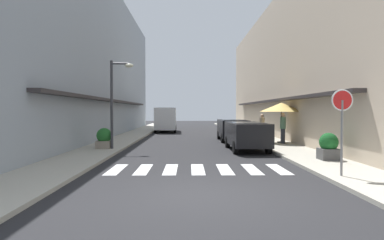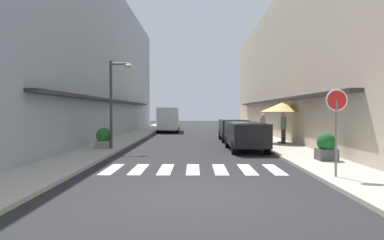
{
  "view_description": "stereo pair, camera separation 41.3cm",
  "coord_description": "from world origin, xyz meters",
  "px_view_note": "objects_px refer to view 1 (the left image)",
  "views": [
    {
      "loc": [
        -0.33,
        -8.09,
        2.06
      ],
      "look_at": [
        -0.11,
        11.6,
        1.52
      ],
      "focal_mm": 31.23,
      "sensor_mm": 36.0,
      "label": 1
    },
    {
      "loc": [
        0.09,
        -8.09,
        2.06
      ],
      "look_at": [
        -0.11,
        11.6,
        1.52
      ],
      "focal_mm": 31.23,
      "sensor_mm": 36.0,
      "label": 2
    }
  ],
  "objects_px": {
    "delivery_van": "(166,118)",
    "cafe_umbrella": "(281,107)",
    "planter_corner": "(329,146)",
    "pedestrian_walking_far": "(283,127)",
    "round_street_sign": "(342,110)",
    "street_lamp": "(116,94)",
    "parked_car_mid": "(232,128)",
    "planter_midblock": "(104,138)",
    "pedestrian_walking_near": "(262,127)",
    "parked_car_near": "(247,133)"
  },
  "relations": [
    {
      "from": "pedestrian_walking_far",
      "to": "delivery_van",
      "type": "bearing_deg",
      "value": 120.85
    },
    {
      "from": "pedestrian_walking_near",
      "to": "pedestrian_walking_far",
      "type": "xyz_separation_m",
      "value": [
        0.88,
        -1.69,
        0.05
      ]
    },
    {
      "from": "planter_midblock",
      "to": "pedestrian_walking_near",
      "type": "relative_size",
      "value": 0.6
    },
    {
      "from": "pedestrian_walking_near",
      "to": "parked_car_mid",
      "type": "bearing_deg",
      "value": -87.9
    },
    {
      "from": "planter_corner",
      "to": "pedestrian_walking_far",
      "type": "relative_size",
      "value": 0.59
    },
    {
      "from": "parked_car_near",
      "to": "pedestrian_walking_far",
      "type": "distance_m",
      "value": 3.67
    },
    {
      "from": "cafe_umbrella",
      "to": "parked_car_mid",
      "type": "bearing_deg",
      "value": 136.75
    },
    {
      "from": "parked_car_near",
      "to": "planter_corner",
      "type": "xyz_separation_m",
      "value": [
        2.56,
        -4.06,
        -0.28
      ]
    },
    {
      "from": "parked_car_mid",
      "to": "street_lamp",
      "type": "distance_m",
      "value": 9.02
    },
    {
      "from": "pedestrian_walking_near",
      "to": "delivery_van",
      "type": "bearing_deg",
      "value": -108.58
    },
    {
      "from": "pedestrian_walking_near",
      "to": "parked_car_near",
      "type": "bearing_deg",
      "value": 17.34
    },
    {
      "from": "street_lamp",
      "to": "cafe_umbrella",
      "type": "xyz_separation_m",
      "value": [
        9.39,
        3.17,
        -0.66
      ]
    },
    {
      "from": "parked_car_mid",
      "to": "pedestrian_walking_near",
      "type": "xyz_separation_m",
      "value": [
        1.74,
        -1.33,
        0.12
      ]
    },
    {
      "from": "street_lamp",
      "to": "pedestrian_walking_far",
      "type": "bearing_deg",
      "value": 15.85
    },
    {
      "from": "round_street_sign",
      "to": "street_lamp",
      "type": "xyz_separation_m",
      "value": [
        -8.28,
        7.27,
        0.84
      ]
    },
    {
      "from": "delivery_van",
      "to": "round_street_sign",
      "type": "relative_size",
      "value": 2.11
    },
    {
      "from": "parked_car_mid",
      "to": "planter_midblock",
      "type": "distance_m",
      "value": 9.19
    },
    {
      "from": "cafe_umbrella",
      "to": "planter_corner",
      "type": "relative_size",
      "value": 2.44
    },
    {
      "from": "delivery_van",
      "to": "pedestrian_walking_far",
      "type": "bearing_deg",
      "value": -58.66
    },
    {
      "from": "parked_car_mid",
      "to": "planter_midblock",
      "type": "relative_size",
      "value": 3.88
    },
    {
      "from": "planter_corner",
      "to": "pedestrian_walking_far",
      "type": "xyz_separation_m",
      "value": [
        0.06,
        6.63,
        0.44
      ]
    },
    {
      "from": "parked_car_near",
      "to": "delivery_van",
      "type": "xyz_separation_m",
      "value": [
        -5.22,
        15.44,
        0.48
      ]
    },
    {
      "from": "parked_car_near",
      "to": "round_street_sign",
      "type": "relative_size",
      "value": 1.67
    },
    {
      "from": "delivery_van",
      "to": "pedestrian_walking_far",
      "type": "distance_m",
      "value": 15.08
    },
    {
      "from": "cafe_umbrella",
      "to": "planter_corner",
      "type": "xyz_separation_m",
      "value": [
        -0.1,
        -7.14,
        -1.63
      ]
    },
    {
      "from": "parked_car_mid",
      "to": "round_street_sign",
      "type": "distance_m",
      "value": 13.08
    },
    {
      "from": "parked_car_near",
      "to": "cafe_umbrella",
      "type": "xyz_separation_m",
      "value": [
        2.66,
        3.08,
        1.36
      ]
    },
    {
      "from": "parked_car_near",
      "to": "street_lamp",
      "type": "height_order",
      "value": "street_lamp"
    },
    {
      "from": "parked_car_mid",
      "to": "pedestrian_walking_far",
      "type": "height_order",
      "value": "pedestrian_walking_far"
    },
    {
      "from": "planter_midblock",
      "to": "parked_car_mid",
      "type": "bearing_deg",
      "value": 36.32
    },
    {
      "from": "parked_car_near",
      "to": "pedestrian_walking_far",
      "type": "relative_size",
      "value": 2.38
    },
    {
      "from": "parked_car_near",
      "to": "round_street_sign",
      "type": "height_order",
      "value": "round_street_sign"
    },
    {
      "from": "parked_car_near",
      "to": "parked_car_mid",
      "type": "relative_size",
      "value": 1.06
    },
    {
      "from": "pedestrian_walking_far",
      "to": "round_street_sign",
      "type": "bearing_deg",
      "value": -96.62
    },
    {
      "from": "planter_corner",
      "to": "pedestrian_walking_far",
      "type": "distance_m",
      "value": 6.64
    },
    {
      "from": "round_street_sign",
      "to": "planter_corner",
      "type": "distance_m",
      "value": 3.74
    },
    {
      "from": "round_street_sign",
      "to": "planter_midblock",
      "type": "distance_m",
      "value": 11.77
    },
    {
      "from": "cafe_umbrella",
      "to": "pedestrian_walking_near",
      "type": "bearing_deg",
      "value": 128.21
    },
    {
      "from": "round_street_sign",
      "to": "parked_car_near",
      "type": "bearing_deg",
      "value": 101.9
    },
    {
      "from": "delivery_van",
      "to": "street_lamp",
      "type": "distance_m",
      "value": 15.67
    },
    {
      "from": "round_street_sign",
      "to": "planter_corner",
      "type": "relative_size",
      "value": 2.41
    },
    {
      "from": "delivery_van",
      "to": "planter_corner",
      "type": "xyz_separation_m",
      "value": [
        7.78,
        -19.5,
        -0.76
      ]
    },
    {
      "from": "street_lamp",
      "to": "planter_midblock",
      "type": "distance_m",
      "value": 2.41
    },
    {
      "from": "pedestrian_walking_near",
      "to": "planter_corner",
      "type": "bearing_deg",
      "value": 45.17
    },
    {
      "from": "parked_car_mid",
      "to": "pedestrian_walking_far",
      "type": "bearing_deg",
      "value": -49.07
    },
    {
      "from": "parked_car_mid",
      "to": "parked_car_near",
      "type": "bearing_deg",
      "value": -90.0
    },
    {
      "from": "delivery_van",
      "to": "cafe_umbrella",
      "type": "distance_m",
      "value": 14.69
    },
    {
      "from": "planter_corner",
      "to": "pedestrian_walking_near",
      "type": "xyz_separation_m",
      "value": [
        -0.82,
        8.31,
        0.39
      ]
    },
    {
      "from": "planter_corner",
      "to": "parked_car_near",
      "type": "bearing_deg",
      "value": 122.21
    },
    {
      "from": "parked_car_mid",
      "to": "pedestrian_walking_far",
      "type": "relative_size",
      "value": 2.24
    }
  ]
}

